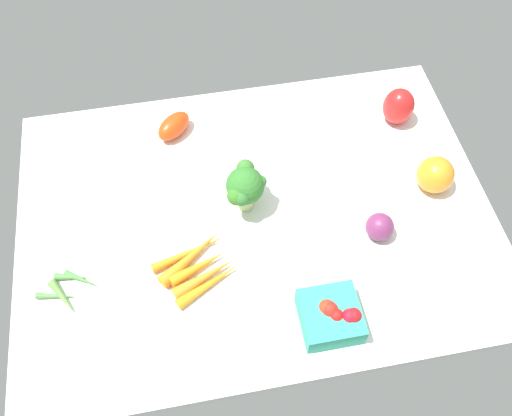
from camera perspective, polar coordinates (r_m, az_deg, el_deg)
The scene contains 9 objects.
tablecloth at distance 122.12cm, azimuth 0.00°, elevation -0.77°, with size 104.00×76.00×2.00cm, color white.
broccoli_head at distance 116.07cm, azimuth -1.19°, elevation 2.20°, with size 8.99×10.04×11.82cm.
bell_pepper_orange at distance 128.34cm, azimuth 18.13°, elevation 3.31°, with size 8.25×8.25×8.45cm, color orange.
carrot_bunch at distance 113.83cm, azimuth -5.98°, elevation -6.06°, with size 19.03×17.34×2.98cm.
roma_tomato at distance 134.60cm, azimuth -8.54°, elevation 8.42°, with size 9.54×5.21×5.21cm, color red.
red_onion_center at distance 118.77cm, azimuth 12.73°, elevation -1.92°, with size 6.05×6.05×6.05cm, color #702B57.
okra_pile at distance 117.82cm, azimuth -18.92°, elevation -7.99°, with size 13.15×10.73×1.86cm.
berry_basket at distance 108.01cm, azimuth 7.83°, elevation -11.01°, with size 11.31×11.31×6.53cm.
bell_pepper_red at distance 138.91cm, azimuth 14.58°, elevation 10.20°, with size 7.55×7.55×9.47cm, color red.
Camera 1 is at (-11.90, -64.03, 104.31)cm, focal length 38.50 mm.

